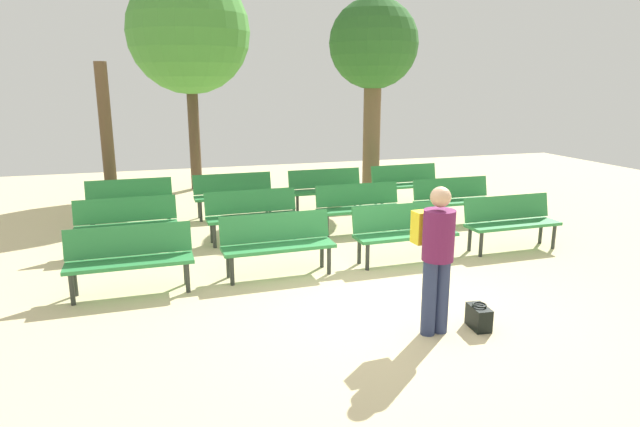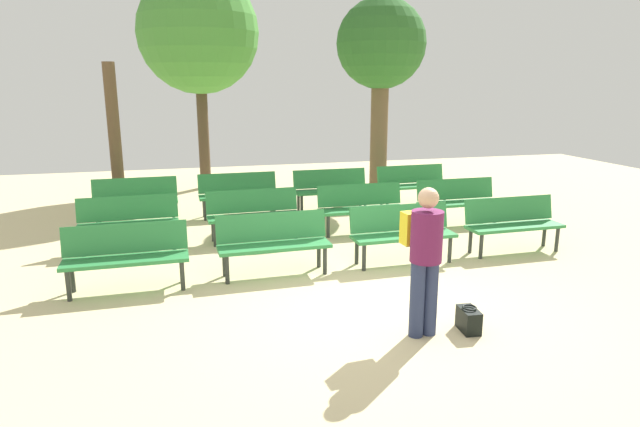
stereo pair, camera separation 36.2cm
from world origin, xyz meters
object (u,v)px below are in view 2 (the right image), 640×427
at_px(bench_r1_c0, 128,220).
at_px(tree_0, 115,139).
at_px(bench_r2_c3, 412,182).
at_px(tree_2, 198,33).
at_px(visitor_with_backpack, 424,253).
at_px(bench_r2_c2, 331,187).
at_px(bench_r1_c3, 458,199).
at_px(bench_r2_c0, 135,198).
at_px(bench_r0_c1, 273,240).
at_px(bench_r1_c1, 253,212).
at_px(bench_r2_c1, 238,192).
at_px(bench_r1_c2, 361,205).
at_px(tree_1, 381,48).
at_px(handbag, 469,320).
at_px(bench_r0_c2, 402,230).
at_px(bench_r0_c3, 513,221).
at_px(bench_r0_c0, 126,253).

height_order(bench_r1_c0, tree_0, tree_0).
bearing_deg(bench_r2_c3, tree_2, 141.89).
bearing_deg(visitor_with_backpack, bench_r2_c2, -100.88).
height_order(bench_r1_c3, bench_r2_c2, same).
bearing_deg(bench_r2_c0, bench_r1_c3, -16.56).
height_order(bench_r0_c1, bench_r1_c1, same).
relative_size(bench_r2_c1, tree_2, 0.30).
relative_size(bench_r1_c2, bench_r2_c3, 0.99).
height_order(bench_r1_c2, bench_r2_c1, same).
height_order(tree_0, tree_1, tree_1).
bearing_deg(tree_0, bench_r1_c2, -31.94).
height_order(bench_r2_c3, handbag, bench_r2_c3).
distance_m(bench_r0_c2, bench_r2_c1, 4.19).
bearing_deg(bench_r0_c3, bench_r0_c2, -179.00).
relative_size(bench_r1_c2, tree_1, 0.35).
relative_size(bench_r1_c3, tree_2, 0.30).
height_order(bench_r1_c1, tree_1, tree_1).
bearing_deg(bench_r1_c3, bench_r2_c2, 139.31).
bearing_deg(bench_r0_c3, bench_r1_c1, 155.80).
bearing_deg(visitor_with_backpack, tree_1, -111.49).
bearing_deg(tree_0, bench_r2_c2, -12.39).
distance_m(bench_r2_c2, handbag, 6.06).
relative_size(tree_2, visitor_with_backpack, 3.26).
height_order(bench_r1_c0, bench_r1_c3, same).
height_order(bench_r1_c1, bench_r2_c1, same).
relative_size(bench_r0_c0, bench_r0_c3, 1.00).
relative_size(bench_r0_c1, handbag, 4.81).
height_order(bench_r0_c0, bench_r0_c1, same).
distance_m(bench_r1_c3, tree_1, 4.21).
height_order(bench_r1_c2, tree_2, tree_2).
xyz_separation_m(bench_r2_c2, tree_2, (-2.47, 3.31, 3.36)).
relative_size(bench_r0_c3, bench_r2_c1, 1.00).
distance_m(bench_r0_c3, tree_0, 7.94).
bearing_deg(tree_1, bench_r2_c0, -167.15).
xyz_separation_m(bench_r2_c0, tree_0, (-0.39, 1.02, 1.05)).
xyz_separation_m(bench_r0_c0, bench_r2_c2, (3.89, 3.75, 0.00)).
bearing_deg(tree_2, bench_r0_c1, -85.26).
bearing_deg(bench_r2_c1, visitor_with_backpack, -78.08).
bearing_deg(handbag, bench_r1_c0, 132.81).
xyz_separation_m(bench_r1_c2, bench_r2_c0, (-4.06, 1.76, 0.00)).
height_order(bench_r0_c2, bench_r0_c3, same).
height_order(bench_r1_c0, visitor_with_backpack, visitor_with_backpack).
height_order(bench_r0_c2, tree_0, tree_0).
xyz_separation_m(bench_r0_c1, bench_r2_c0, (-2.10, 3.58, 0.00)).
relative_size(bench_r1_c1, handbag, 4.81).
bearing_deg(bench_r1_c0, bench_r0_c1, -41.41).
bearing_deg(bench_r2_c3, handbag, -110.35).
distance_m(bench_r1_c1, tree_2, 6.16).
bearing_deg(visitor_with_backpack, bench_r0_c0, -39.08).
xyz_separation_m(bench_r0_c1, handbag, (1.77, -2.41, -0.37)).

